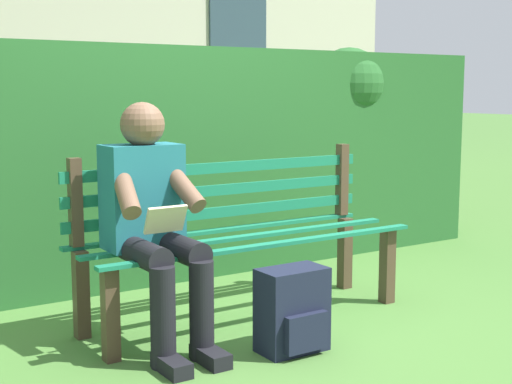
{
  "coord_description": "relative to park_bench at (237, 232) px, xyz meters",
  "views": [
    {
      "loc": [
        2.1,
        3.31,
        1.26
      ],
      "look_at": [
        0.0,
        0.1,
        0.72
      ],
      "focal_mm": 51.21,
      "sensor_mm": 36.0,
      "label": 1
    }
  ],
  "objects": [
    {
      "name": "ground",
      "position": [
        0.0,
        0.09,
        -0.47
      ],
      "size": [
        60.0,
        60.0,
        0.0
      ],
      "primitive_type": "plane",
      "color": "#477533"
    },
    {
      "name": "backpack",
      "position": [
        0.08,
        0.64,
        -0.27
      ],
      "size": [
        0.33,
        0.27,
        0.41
      ],
      "color": "#191E33",
      "rests_on": "ground"
    },
    {
      "name": "person_seated",
      "position": [
        0.6,
        0.2,
        0.17
      ],
      "size": [
        0.44,
        0.73,
        1.2
      ],
      "color": "#1E6672",
      "rests_on": "ground"
    },
    {
      "name": "hedge_backdrop",
      "position": [
        -0.06,
        -1.09,
        0.33
      ],
      "size": [
        5.33,
        0.68,
        1.59
      ],
      "color": "#265B28",
      "rests_on": "ground"
    },
    {
      "name": "park_bench",
      "position": [
        0.0,
        0.0,
        0.0
      ],
      "size": [
        1.9,
        0.55,
        0.92
      ],
      "color": "#4C3828",
      "rests_on": "ground"
    }
  ]
}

